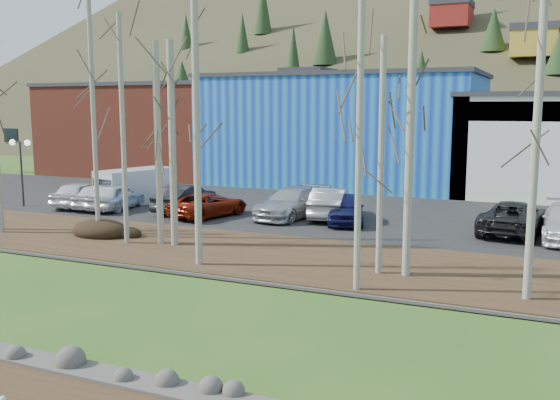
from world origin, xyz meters
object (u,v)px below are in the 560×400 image
at_px(car_4, 346,208).
at_px(car_6, 514,217).
at_px(van_grey, 133,187).
at_px(car_8, 102,195).
at_px(car_3, 292,203).
at_px(car_9, 116,196).
at_px(car_0, 80,194).
at_px(street_lamp, 21,154).
at_px(car_2, 209,205).
at_px(car_5, 331,203).
at_px(car_1, 185,198).

distance_m(car_4, car_6, 7.89).
bearing_deg(van_grey, car_8, -87.93).
bearing_deg(car_3, car_6, 10.13).
bearing_deg(car_9, car_0, -8.25).
bearing_deg(street_lamp, van_grey, 33.30).
bearing_deg(car_0, car_6, 176.44).
distance_m(car_2, car_3, 4.41).
distance_m(car_0, car_5, 14.71).
bearing_deg(car_0, car_2, 172.38).
distance_m(car_3, car_6, 10.90).
distance_m(car_1, car_6, 17.05).
bearing_deg(car_3, car_2, -150.78).
xyz_separation_m(car_5, van_grey, (-12.42, -0.20, 0.23)).
bearing_deg(car_9, car_1, -175.12).
relative_size(car_3, car_5, 1.11).
xyz_separation_m(car_1, car_2, (2.00, -0.83, -0.12)).
bearing_deg(van_grey, car_3, 13.11).
height_order(street_lamp, car_6, street_lamp).
relative_size(car_1, car_5, 0.95).
bearing_deg(car_1, car_2, 155.36).
height_order(car_3, car_5, car_5).
xyz_separation_m(car_2, car_3, (4.13, 1.55, 0.14)).
bearing_deg(car_9, car_4, 177.47).
distance_m(car_4, car_8, 14.15).
height_order(car_8, van_grey, van_grey).
distance_m(car_0, car_6, 23.61).
xyz_separation_m(car_1, van_grey, (-4.41, 1.21, 0.26)).
bearing_deg(car_3, van_grey, -174.04).
bearing_deg(car_0, car_8, 171.75).
distance_m(car_6, car_9, 21.07).
relative_size(street_lamp, car_6, 0.71).
distance_m(car_2, car_4, 7.26).
relative_size(car_0, car_5, 0.89).
relative_size(car_2, car_5, 0.96).
height_order(car_1, car_3, car_3).
height_order(street_lamp, car_0, street_lamp).
bearing_deg(car_6, van_grey, 6.05).
bearing_deg(car_2, car_5, -145.22).
distance_m(car_5, car_8, 13.15).
distance_m(car_2, van_grey, 6.73).
bearing_deg(car_5, car_1, -0.57).
xyz_separation_m(car_3, car_9, (-10.09, -1.65, -0.04)).
xyz_separation_m(street_lamp, car_5, (17.63, 3.64, -2.25)).
height_order(car_3, car_4, car_3).
xyz_separation_m(car_3, car_4, (3.03, -0.33, -0.04)).
bearing_deg(car_1, street_lamp, 10.96).
xyz_separation_m(car_0, car_2, (8.51, 0.09, -0.09)).
xyz_separation_m(street_lamp, car_6, (26.63, 3.24, -2.29)).
xyz_separation_m(car_3, car_8, (-11.05, -1.65, -0.04)).
xyz_separation_m(car_3, van_grey, (-10.53, 0.49, 0.24)).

